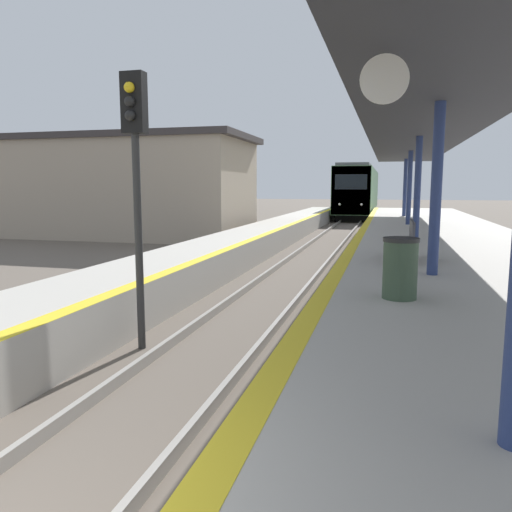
{
  "coord_description": "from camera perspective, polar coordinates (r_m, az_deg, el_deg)",
  "views": [
    {
      "loc": [
        2.61,
        -1.69,
        2.58
      ],
      "look_at": [
        -3.37,
        20.85,
        -0.68
      ],
      "focal_mm": 35.0,
      "sensor_mm": 36.0,
      "label": 1
    }
  ],
  "objects": [
    {
      "name": "signal_near",
      "position": [
        7.95,
        -13.61,
        10.76
      ],
      "size": [
        0.36,
        0.31,
        4.27
      ],
      "color": "#2D2D2D",
      "rests_on": "ground"
    },
    {
      "name": "train",
      "position": [
        45.94,
        11.71,
        7.29
      ],
      "size": [
        2.76,
        20.69,
        4.26
      ],
      "color": "black",
      "rests_on": "ground"
    },
    {
      "name": "bench",
      "position": [
        12.13,
        16.79,
        1.85
      ],
      "size": [
        0.44,
        1.69,
        0.92
      ],
      "color": "#4C4C51",
      "rests_on": "platform_right"
    },
    {
      "name": "station_building",
      "position": [
        27.29,
        -15.86,
        7.63
      ],
      "size": [
        14.47,
        6.3,
        5.1
      ],
      "color": "tan",
      "rests_on": "ground"
    },
    {
      "name": "station_canopy",
      "position": [
        16.96,
        18.21,
        13.04
      ],
      "size": [
        3.22,
        33.55,
        3.48
      ],
      "color": "navy",
      "rests_on": "platform_right"
    },
    {
      "name": "trash_bin",
      "position": [
        7.92,
        16.15,
        -1.34
      ],
      "size": [
        0.54,
        0.54,
        0.94
      ],
      "color": "#384C38",
      "rests_on": "platform_right"
    }
  ]
}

